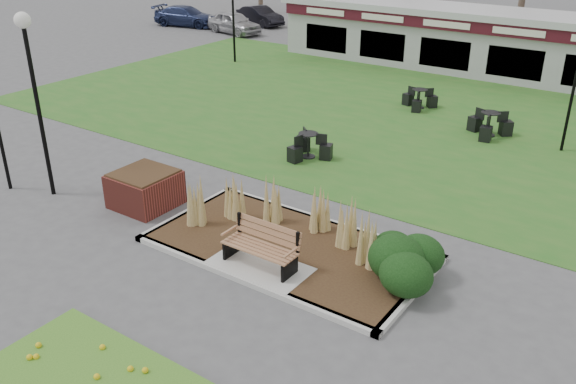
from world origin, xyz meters
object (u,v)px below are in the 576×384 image
Objects in this scene: food_pavilion at (526,46)px; bistro_set_b at (308,149)px; car_black at (260,16)px; park_bench at (262,245)px; bistro_set_c at (489,128)px; bistro_set_a at (419,102)px; car_silver at (234,23)px; car_blue at (186,16)px; brick_planter at (145,189)px; lamp_post_mid_left at (31,66)px.

food_pavilion is 16.95× the size of bistro_set_b.
food_pavilion is at bearing -87.87° from car_black.
park_bench is 1.10× the size of bistro_set_c.
bistro_set_a is at bearing 153.96° from bistro_set_c.
car_black is at bearing 19.74° from car_silver.
park_bench is 6.61m from bistro_set_b.
car_blue is at bearing 98.35° from car_silver.
car_black is (-16.25, 11.20, 0.34)m from bistro_set_a.
car_silver is (-15.05, 14.74, 0.38)m from bistro_set_b.
food_pavilion is at bearing 90.00° from park_bench.
brick_planter is 0.39× the size of car_silver.
bistro_set_b is at bearing -127.57° from bistro_set_c.
bistro_set_a is 0.94× the size of bistro_set_b.
park_bench is at bearing -9.69° from brick_planter.
lamp_post_mid_left is 3.58× the size of bistro_set_a.
park_bench is at bearing -127.88° from car_silver.
bistro_set_a is 0.36× the size of car_black.
food_pavilion is 6.33× the size of car_silver.
car_blue is (-4.24, 0.24, -0.02)m from car_silver.
car_silver reaches higher than car_blue.
brick_planter is at bearing 170.31° from park_bench.
lamp_post_mid_left is at bearing -109.42° from food_pavilion.
brick_planter is 26.83m from car_blue.
bistro_set_a is 19.74m from car_black.
car_blue is at bearing 136.37° from park_bench.
bistro_set_a is (-1.99, -6.91, -1.21)m from food_pavilion.
car_black is (-19.52, 12.80, 0.32)m from bistro_set_c.
park_bench is 0.35× the size of lamp_post_mid_left.
bistro_set_c is 0.40× the size of car_silver.
food_pavilion is 15.99× the size of bistro_set_c.
bistro_set_c is (4.00, 5.20, 0.01)m from bistro_set_b.
food_pavilion is 17.83m from car_silver.
bistro_set_b is 0.37× the size of car_silver.
food_pavilion reaches higher than bistro_set_c.
brick_planter is at bearing -101.29° from bistro_set_a.
lamp_post_mid_left is 8.24m from bistro_set_b.
car_silver is at bearing 176.66° from food_pavilion.
bistro_set_b reaches higher than bistro_set_a.
lamp_post_mid_left is 1.31× the size of car_black.
food_pavilion is at bearing 78.74° from bistro_set_b.
bistro_set_a is 0.31× the size of car_blue.
park_bench reaches higher than bistro_set_c.
bistro_set_c reaches higher than bistro_set_a.
car_silver is (-13.38, 20.00, 0.19)m from brick_planter.
lamp_post_mid_left is 23.74m from car_silver.
bistro_set_a is 6.83m from bistro_set_b.
brick_planter is 0.31× the size of lamp_post_mid_left.
car_silver is at bearing 123.78° from brick_planter.
brick_planter is 1.11× the size of bistro_set_a.
car_blue is (-3.77, -3.02, 0.03)m from car_black.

